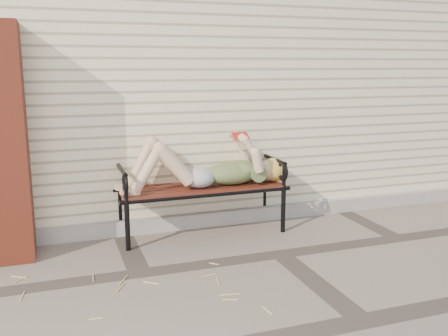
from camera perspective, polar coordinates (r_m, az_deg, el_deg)
name	(u,v)px	position (r m, az deg, el deg)	size (l,w,h in m)	color
ground	(281,254)	(4.52, 6.48, -9.76)	(80.00, 80.00, 0.00)	#77675C
house_wall	(189,76)	(7.03, -4.04, 10.47)	(8.00, 4.00, 3.00)	#F8ECC2
foundation_strip	(241,216)	(5.34, 1.97, -5.45)	(8.00, 0.10, 0.15)	#B0AA9F
garden_bench	(199,168)	(4.97, -2.91, -0.05)	(1.76, 0.70, 1.14)	black
reading_woman	(204,167)	(4.83, -2.28, 0.09)	(1.66, 0.38, 0.52)	#0A334A
straw_scatter	(39,329)	(3.53, -20.36, -16.83)	(2.78, 1.72, 0.01)	#D5CE67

